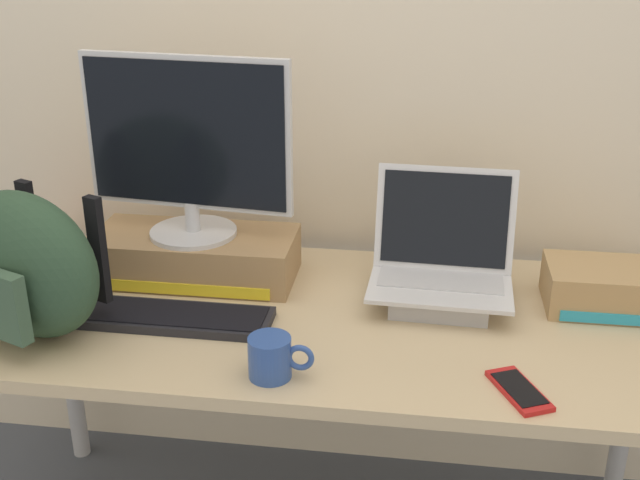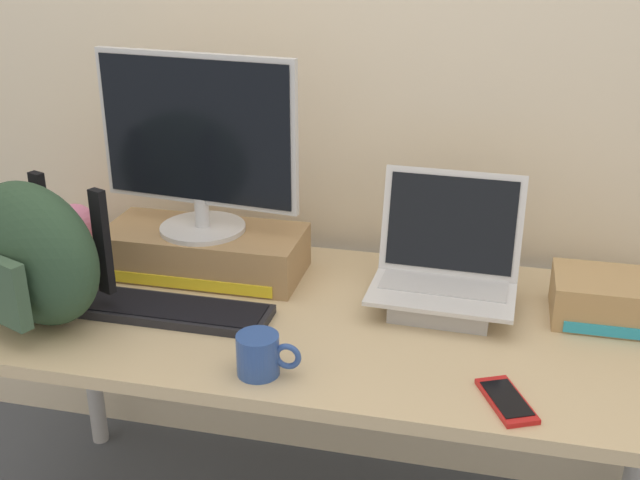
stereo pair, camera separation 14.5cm
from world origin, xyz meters
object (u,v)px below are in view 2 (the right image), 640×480
at_px(toner_box_yellow, 204,251).
at_px(external_keyboard, 175,311).
at_px(toner_box_cyan, 627,301).
at_px(cell_phone, 506,400).
at_px(open_laptop, 444,283).
at_px(coffee_mug, 260,355).
at_px(messenger_backpack, 31,255).
at_px(plush_toy, 75,224).
at_px(desktop_monitor, 197,144).

distance_m(toner_box_yellow, external_keyboard, 0.24).
height_order(toner_box_yellow, toner_box_cyan, toner_box_yellow).
relative_size(toner_box_yellow, cell_phone, 3.04).
relative_size(open_laptop, toner_box_cyan, 1.04).
distance_m(external_keyboard, cell_phone, 0.76).
distance_m(open_laptop, coffee_mug, 0.50).
bearing_deg(external_keyboard, cell_phone, -13.26).
distance_m(messenger_backpack, plush_toy, 0.46).
height_order(toner_box_yellow, messenger_backpack, messenger_backpack).
bearing_deg(desktop_monitor, plush_toy, 173.16).
height_order(open_laptop, toner_box_cyan, open_laptop).
bearing_deg(cell_phone, messenger_backpack, 149.88).
bearing_deg(plush_toy, cell_phone, -23.52).
height_order(external_keyboard, toner_box_cyan, toner_box_cyan).
height_order(open_laptop, messenger_backpack, messenger_backpack).
bearing_deg(messenger_backpack, toner_box_cyan, 35.01).
relative_size(open_laptop, messenger_backpack, 0.79).
bearing_deg(cell_phone, desktop_monitor, 126.22).
bearing_deg(coffee_mug, external_keyboard, 144.26).
bearing_deg(toner_box_yellow, plush_toy, 167.02).
relative_size(coffee_mug, toner_box_cyan, 0.40).
xyz_separation_m(toner_box_yellow, cell_phone, (0.75, -0.41, -0.05)).
bearing_deg(coffee_mug, open_laptop, 48.85).
bearing_deg(plush_toy, desktop_monitor, -13.14).
distance_m(desktop_monitor, open_laptop, 0.67).
relative_size(open_laptop, external_keyboard, 0.76).
bearing_deg(toner_box_cyan, coffee_mug, -151.49).
height_order(toner_box_yellow, external_keyboard, toner_box_yellow).
distance_m(desktop_monitor, toner_box_cyan, 1.04).
bearing_deg(external_keyboard, desktop_monitor, 94.77).
relative_size(cell_phone, toner_box_cyan, 0.51).
distance_m(coffee_mug, toner_box_cyan, 0.83).
height_order(open_laptop, plush_toy, open_laptop).
xyz_separation_m(cell_phone, plush_toy, (-1.17, 0.51, 0.05)).
relative_size(external_keyboard, coffee_mug, 3.45).
xyz_separation_m(cell_phone, toner_box_cyan, (0.25, 0.39, 0.04)).
relative_size(toner_box_yellow, external_keyboard, 1.13).
xyz_separation_m(toner_box_yellow, plush_toy, (-0.41, 0.10, -0.00)).
bearing_deg(plush_toy, open_laptop, -8.03).
relative_size(toner_box_yellow, plush_toy, 4.45).
xyz_separation_m(desktop_monitor, toner_box_cyan, (1.00, -0.03, -0.29)).
height_order(external_keyboard, cell_phone, external_keyboard).
distance_m(desktop_monitor, cell_phone, 0.92).
relative_size(desktop_monitor, plush_toy, 4.54).
xyz_separation_m(toner_box_yellow, open_laptop, (0.60, -0.05, 0.00)).
xyz_separation_m(toner_box_yellow, messenger_backpack, (-0.27, -0.32, 0.10)).
bearing_deg(coffee_mug, desktop_monitor, 123.45).
bearing_deg(coffee_mug, cell_phone, 1.08).
bearing_deg(toner_box_cyan, messenger_backpack, -166.82).
height_order(cell_phone, toner_box_cyan, toner_box_cyan).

